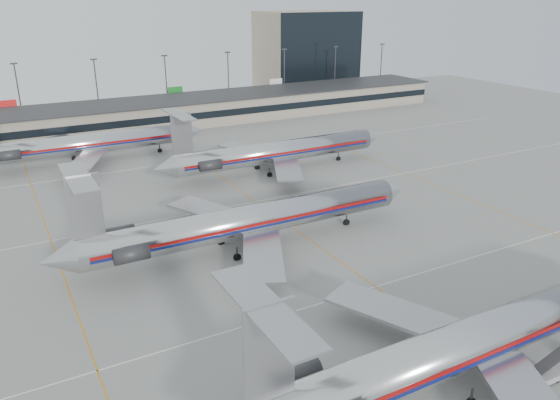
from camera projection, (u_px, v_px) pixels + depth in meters
ground at (441, 333)px, 52.14m from camera, size 260.00×260.00×0.00m
apron_markings at (376, 287)px, 60.35m from camera, size 160.00×0.15×0.02m
terminal at (149, 114)px, 131.43m from camera, size 162.00×17.00×6.25m
light_mast_row at (132, 83)px, 141.02m from camera, size 163.60×0.40×15.28m
distant_building at (306, 51)px, 180.50m from camera, size 30.00×20.00×25.00m
jet_foreground at (471, 342)px, 44.54m from camera, size 49.51×29.15×12.96m
jet_second_row at (244, 221)px, 68.09m from camera, size 49.31×29.04×12.91m
jet_third_row at (273, 152)px, 98.22m from camera, size 45.79×28.16×12.52m
jet_back_row at (85, 144)px, 103.67m from camera, size 45.74×28.13×12.51m
belt_loader at (541, 377)px, 45.18m from camera, size 4.79×1.56×2.53m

